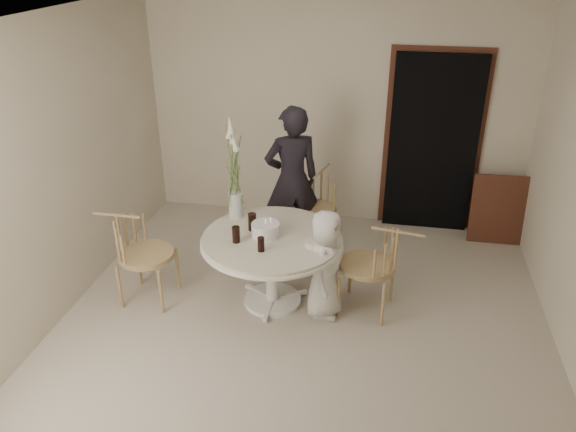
% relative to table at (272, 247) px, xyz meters
% --- Properties ---
extents(ground, '(4.50, 4.50, 0.00)m').
position_rel_table_xyz_m(ground, '(0.35, -0.25, -0.62)').
color(ground, beige).
rests_on(ground, ground).
extents(room_shell, '(4.50, 4.50, 4.50)m').
position_rel_table_xyz_m(room_shell, '(0.35, -0.25, 1.00)').
color(room_shell, white).
rests_on(room_shell, ground).
extents(doorway, '(1.00, 0.10, 2.10)m').
position_rel_table_xyz_m(doorway, '(1.50, 1.94, 0.43)').
color(doorway, black).
rests_on(doorway, ground).
extents(door_trim, '(1.12, 0.03, 2.22)m').
position_rel_table_xyz_m(door_trim, '(1.50, 1.98, 0.49)').
color(door_trim, '#5E2B20').
rests_on(door_trim, ground).
extents(table, '(1.33, 1.33, 0.73)m').
position_rel_table_xyz_m(table, '(0.00, 0.00, 0.00)').
color(table, white).
rests_on(table, ground).
extents(picture_frame, '(0.61, 0.19, 0.80)m').
position_rel_table_xyz_m(picture_frame, '(2.30, 1.70, -0.21)').
color(picture_frame, '#5E2B20').
rests_on(picture_frame, ground).
extents(chair_far, '(0.56, 0.59, 0.87)m').
position_rel_table_xyz_m(chair_far, '(0.25, 1.29, -0.06)').
color(chair_far, tan).
rests_on(chair_far, ground).
extents(chair_right, '(0.59, 0.56, 0.91)m').
position_rel_table_xyz_m(chair_right, '(1.02, 0.03, -0.03)').
color(chair_right, tan).
rests_on(chair_right, ground).
extents(chair_left, '(0.56, 0.53, 0.91)m').
position_rel_table_xyz_m(chair_left, '(-1.33, -0.16, -0.02)').
color(chair_left, tan).
rests_on(chair_left, ground).
extents(girl, '(0.72, 0.62, 1.67)m').
position_rel_table_xyz_m(girl, '(-0.01, 1.12, 0.22)').
color(girl, black).
rests_on(girl, ground).
extents(boy, '(0.41, 0.57, 1.07)m').
position_rel_table_xyz_m(boy, '(0.52, -0.08, -0.08)').
color(boy, silver).
rests_on(boy, ground).
extents(birthday_cake, '(0.26, 0.26, 0.18)m').
position_rel_table_xyz_m(birthday_cake, '(-0.06, 0.01, 0.18)').
color(birthday_cake, white).
rests_on(birthday_cake, table).
extents(cola_tumbler_a, '(0.09, 0.09, 0.15)m').
position_rel_table_xyz_m(cola_tumbler_a, '(-0.30, -0.16, 0.19)').
color(cola_tumbler_a, black).
rests_on(cola_tumbler_a, table).
extents(cola_tumbler_b, '(0.07, 0.07, 0.13)m').
position_rel_table_xyz_m(cola_tumbler_b, '(-0.04, -0.27, 0.18)').
color(cola_tumbler_b, black).
rests_on(cola_tumbler_b, table).
extents(cola_tumbler_c, '(0.08, 0.08, 0.13)m').
position_rel_table_xyz_m(cola_tumbler_c, '(-0.21, 0.10, 0.18)').
color(cola_tumbler_c, black).
rests_on(cola_tumbler_c, table).
extents(cola_tumbler_d, '(0.10, 0.10, 0.17)m').
position_rel_table_xyz_m(cola_tumbler_d, '(-0.21, 0.10, 0.20)').
color(cola_tumbler_d, black).
rests_on(cola_tumbler_d, table).
extents(plate_stack, '(0.19, 0.19, 0.05)m').
position_rel_table_xyz_m(plate_stack, '(0.42, -0.10, 0.14)').
color(plate_stack, silver).
rests_on(plate_stack, table).
extents(flower_vase, '(0.14, 0.14, 1.04)m').
position_rel_table_xyz_m(flower_vase, '(-0.43, 0.34, 0.55)').
color(flower_vase, silver).
rests_on(flower_vase, table).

